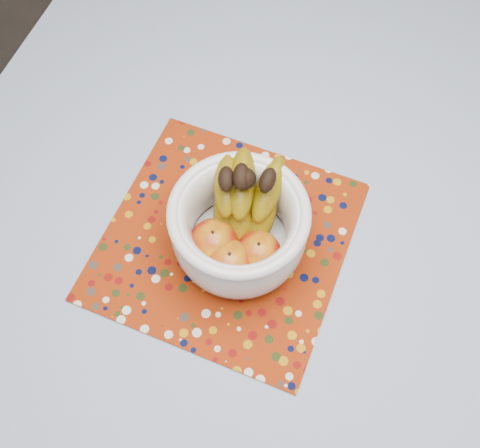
# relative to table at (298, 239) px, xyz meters

# --- Properties ---
(table) EXTENTS (1.20, 1.20, 0.75)m
(table) POSITION_rel_table_xyz_m (0.00, 0.00, 0.00)
(table) COLOR brown
(table) RESTS_ON ground
(tablecloth) EXTENTS (1.32, 1.32, 0.01)m
(tablecloth) POSITION_rel_table_xyz_m (0.00, 0.00, 0.08)
(tablecloth) COLOR #637FA6
(tablecloth) RESTS_ON table
(placemat) EXTENTS (0.41, 0.41, 0.00)m
(placemat) POSITION_rel_table_xyz_m (-0.11, -0.09, 0.09)
(placemat) COLOR maroon
(placemat) RESTS_ON tablecloth
(fruit_bowl) EXTENTS (0.22, 0.23, 0.19)m
(fruit_bowl) POSITION_rel_table_xyz_m (-0.09, -0.08, 0.17)
(fruit_bowl) COLOR silver
(fruit_bowl) RESTS_ON placemat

